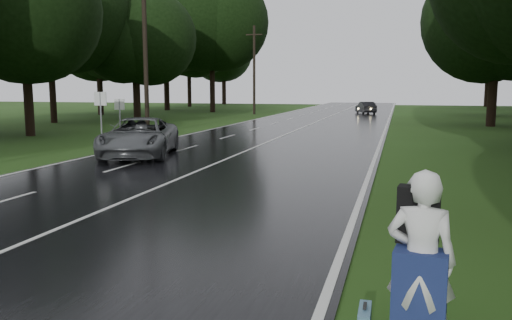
{
  "coord_description": "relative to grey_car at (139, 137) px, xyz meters",
  "views": [
    {
      "loc": [
        6.69,
        -8.61,
        2.93
      ],
      "look_at": [
        3.23,
        3.83,
        1.1
      ],
      "focal_mm": 36.08,
      "sensor_mm": 36.0,
      "label": 1
    }
  ],
  "objects": [
    {
      "name": "grey_car",
      "position": [
        0.0,
        0.0,
        0.0
      ],
      "size": [
        4.23,
        6.32,
        1.61
      ],
      "primitive_type": "imported",
      "rotation": [
        0.0,
        0.0,
        0.29
      ],
      "color": "#54575A",
      "rests_on": "road"
    },
    {
      "name": "tree_left_e",
      "position": [
        -12.49,
        22.85,
        -0.85
      ],
      "size": [
        7.88,
        7.88,
        12.32
      ],
      "primitive_type": null,
      "color": "black",
      "rests_on": "ground"
    },
    {
      "name": "ground",
      "position": [
        3.86,
        -10.9,
        -0.85
      ],
      "size": [
        160.0,
        160.0,
        0.0
      ],
      "primitive_type": "plane",
      "color": "#254715",
      "rests_on": "ground"
    },
    {
      "name": "tree_left_f",
      "position": [
        -10.7,
        37.76,
        -0.85
      ],
      "size": [
        11.77,
        11.77,
        18.39
      ],
      "primitive_type": null,
      "color": "black",
      "rests_on": "ground"
    },
    {
      "name": "tree_left_d",
      "position": [
        -10.98,
        6.78,
        -0.85
      ],
      "size": [
        8.07,
        8.07,
        12.6
      ],
      "primitive_type": null,
      "color": "black",
      "rests_on": "ground"
    },
    {
      "name": "utility_pole_mid",
      "position": [
        -4.64,
        9.67,
        -0.85
      ],
      "size": [
        1.8,
        0.28,
        10.59
      ],
      "primitive_type": null,
      "color": "black",
      "rests_on": "ground"
    },
    {
      "name": "tree_right_f",
      "position": [
        19.5,
        36.71,
        -0.85
      ],
      "size": [
        9.18,
        9.18,
        14.34
      ],
      "primitive_type": null,
      "color": "black",
      "rests_on": "ground"
    },
    {
      "name": "far_car",
      "position": [
        6.98,
        38.37,
        -0.15
      ],
      "size": [
        2.61,
        4.2,
        1.31
      ],
      "primitive_type": "imported",
      "rotation": [
        0.0,
        0.0,
        3.48
      ],
      "color": "black",
      "rests_on": "road"
    },
    {
      "name": "utility_pole_far",
      "position": [
        -4.64,
        34.35,
        -0.85
      ],
      "size": [
        1.8,
        0.28,
        9.41
      ],
      "primitive_type": null,
      "color": "black",
      "rests_on": "ground"
    },
    {
      "name": "lane_center",
      "position": [
        3.86,
        9.1,
        -0.8
      ],
      "size": [
        0.12,
        140.0,
        0.01
      ],
      "primitive_type": "cube",
      "color": "silver",
      "rests_on": "road"
    },
    {
      "name": "tree_right_e",
      "position": [
        17.21,
        22.49,
        -0.85
      ],
      "size": [
        8.42,
        8.42,
        13.15
      ],
      "primitive_type": null,
      "color": "black",
      "rests_on": "ground"
    },
    {
      "name": "road_sign_b",
      "position": [
        -3.34,
        4.19,
        -0.85
      ],
      "size": [
        0.56,
        0.1,
        2.33
      ],
      "primitive_type": null,
      "color": "white",
      "rests_on": "ground"
    },
    {
      "name": "hitchhiker",
      "position": [
        10.84,
        -13.75,
        0.11
      ],
      "size": [
        0.81,
        0.74,
        2.06
      ],
      "color": "silver",
      "rests_on": "ground"
    },
    {
      "name": "road",
      "position": [
        3.86,
        9.1,
        -0.83
      ],
      "size": [
        12.0,
        140.0,
        0.04
      ],
      "primitive_type": "cube",
      "color": "black",
      "rests_on": "ground"
    },
    {
      "name": "road_sign_a",
      "position": [
        -3.34,
        2.44,
        -0.85
      ],
      "size": [
        0.65,
        0.1,
        2.7
      ],
      "primitive_type": null,
      "color": "white",
      "rests_on": "ground"
    }
  ]
}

